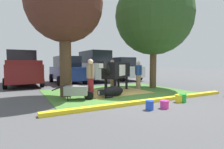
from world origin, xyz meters
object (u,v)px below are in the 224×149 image
object	(u,v)px
wheelbarrow	(77,91)
pickup_truck_maroon	(22,69)
person_visitor_near	(138,74)
hatchback_white	(122,69)
cow_holstein	(116,70)
sedan_blue	(67,70)
bucket_yellow	(179,98)
person_handler	(112,73)
bucket_blue	(150,105)
bucket_green	(183,98)
person_visitor_far	(91,77)
suv_black	(95,66)
shade_tree_left	(65,5)
shade_tree_right	(154,16)
bucket_pink	(164,104)
calf_lying	(112,92)

from	to	relation	value
wheelbarrow	pickup_truck_maroon	bearing A→B (deg)	104.18
person_visitor_near	hatchback_white	size ratio (longest dim) A/B	0.36
cow_holstein	wheelbarrow	xyz separation A→B (m)	(-2.45, -1.10, -0.73)
wheelbarrow	sedan_blue	xyz separation A→B (m)	(1.28, 6.54, 0.60)
bucket_yellow	person_handler	bearing A→B (deg)	92.97
person_visitor_near	bucket_blue	xyz separation A→B (m)	(-2.44, -3.83, -0.70)
cow_holstein	person_handler	bearing A→B (deg)	68.83
bucket_blue	bucket_green	world-z (taller)	bucket_green
person_visitor_far	suv_black	world-z (taller)	suv_black
hatchback_white	bucket_yellow	bearing A→B (deg)	-108.77
cow_holstein	sedan_blue	distance (m)	5.57
person_handler	bucket_yellow	distance (m)	4.85
bucket_blue	hatchback_white	world-z (taller)	hatchback_white
shade_tree_left	bucket_green	size ratio (longest dim) A/B	17.99
shade_tree_right	bucket_pink	world-z (taller)	shade_tree_right
shade_tree_left	bucket_pink	bearing A→B (deg)	-57.35
shade_tree_left	bucket_blue	size ratio (longest dim) A/B	18.84
bucket_blue	suv_black	world-z (taller)	suv_black
pickup_truck_maroon	wheelbarrow	bearing A→B (deg)	-75.82
shade_tree_right	person_visitor_far	xyz separation A→B (m)	(-4.46, -1.13, -3.36)
calf_lying	sedan_blue	bearing A→B (deg)	92.48
shade_tree_right	calf_lying	distance (m)	5.54
person_visitor_far	sedan_blue	distance (m)	6.41
bucket_green	bucket_yellow	bearing A→B (deg)	160.59
calf_lying	person_visitor_far	size ratio (longest dim) A/B	0.80
suv_black	wheelbarrow	bearing A→B (deg)	-118.00
calf_lying	sedan_blue	distance (m)	6.68
cow_holstein	hatchback_white	size ratio (longest dim) A/B	0.60
calf_lying	wheelbarrow	size ratio (longest dim) A/B	0.85
sedan_blue	bucket_yellow	bearing A→B (deg)	-77.26
person_handler	suv_black	size ratio (longest dim) A/B	0.37
suv_black	bucket_pink	bearing A→B (deg)	-99.48
wheelbarrow	hatchback_white	distance (m)	9.36
pickup_truck_maroon	hatchback_white	distance (m)	8.07
person_visitor_far	hatchback_white	distance (m)	8.78
calf_lying	bucket_pink	size ratio (longest dim) A/B	4.42
shade_tree_right	suv_black	world-z (taller)	shade_tree_right
shade_tree_left	calf_lying	size ratio (longest dim) A/B	4.30
bucket_yellow	person_visitor_near	bearing A→B (deg)	77.99
bucket_blue	bucket_pink	bearing A→B (deg)	-8.90
calf_lying	pickup_truck_maroon	world-z (taller)	pickup_truck_maroon
shade_tree_right	cow_holstein	bearing A→B (deg)	-175.64
calf_lying	pickup_truck_maroon	distance (m)	7.70
bucket_pink	person_visitor_near	bearing A→B (deg)	64.27
person_visitor_far	pickup_truck_maroon	world-z (taller)	pickup_truck_maroon
bucket_blue	bucket_pink	distance (m)	0.56
calf_lying	bucket_yellow	xyz separation A→B (m)	(1.70, -2.14, -0.08)
shade_tree_right	person_visitor_far	bearing A→B (deg)	-165.72
bucket_blue	pickup_truck_maroon	xyz separation A→B (m)	(-3.28, 9.38, 0.96)
shade_tree_right	bucket_pink	xyz separation A→B (m)	(-2.99, -3.95, -4.12)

